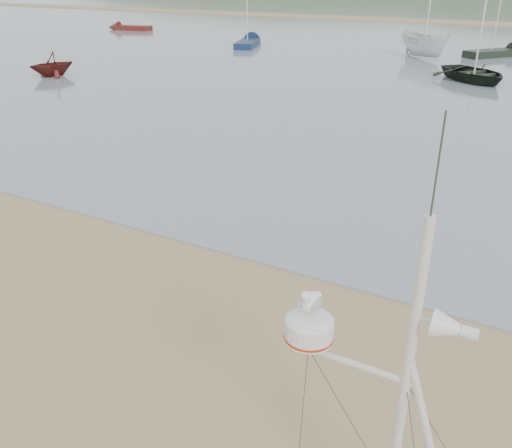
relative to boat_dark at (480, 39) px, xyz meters
The scene contains 7 objects.
ground 28.88m from the boat_dark, 92.50° to the right, with size 560.00×560.00×0.00m, color #8E7652.
boat_dark is the anchor object (origin of this frame).
boat_red 24.92m from the boat_dark, 154.69° to the right, with size 2.33×1.42×2.70m, color #4F1612.
boat_white 9.27m from the boat_dark, 121.22° to the left, with size 1.85×1.90×4.91m, color silver.
dinghy_red_far 40.92m from the boat_dark, 160.70° to the left, with size 5.31×2.17×1.26m.
sailboat_blue_near 21.98m from the boat_dark, 155.95° to the left, with size 3.53×6.30×6.15m.
sailboat_dark_mid 12.57m from the boat_dark, 89.03° to the left, with size 4.57×5.51×5.80m.
Camera 1 is at (6.04, -5.01, 5.76)m, focal length 38.00 mm.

